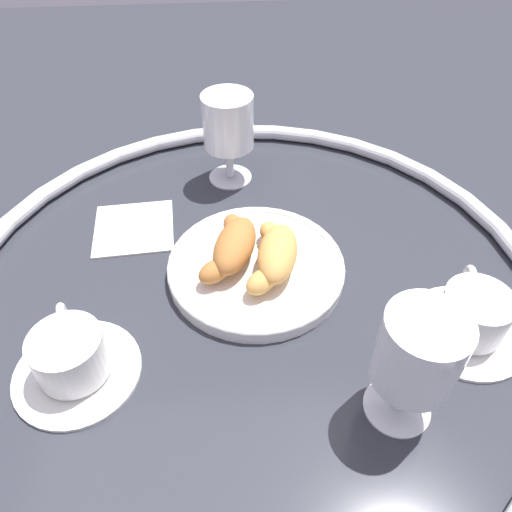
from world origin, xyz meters
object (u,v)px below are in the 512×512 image
Objects in this scene: pastry_plate at (256,267)px; coffee_cup_far at (472,317)px; croissant_small at (232,246)px; juice_glass_right at (228,126)px; coffee_cup_near at (72,358)px; folded_napkin at (134,227)px; juice_glass_left at (417,356)px; croissant_large at (275,254)px.

coffee_cup_far is at bearing -116.05° from pastry_plate.
croissant_small is 0.92× the size of juice_glass_right.
pastry_plate is at bearing -173.70° from juice_glass_right.
coffee_cup_near is at bearing 152.33° from juice_glass_right.
juice_glass_right is at bearing 38.18° from coffee_cup_far.
pastry_plate is 1.62× the size of juice_glass_right.
croissant_small is 0.17m from folded_napkin.
juice_glass_left is (-0.20, -0.13, 0.08)m from pastry_plate.
croissant_small is at bearing 36.35° from juice_glass_left.
pastry_plate is 0.26m from coffee_cup_far.
coffee_cup_near is 0.24m from folded_napkin.
juice_glass_left and juice_glass_right have the same top height.
juice_glass_left reaches higher than croissant_small.
croissant_small is 0.92× the size of juice_glass_left.
coffee_cup_far is 0.97× the size of juice_glass_left.
coffee_cup_far is (-0.12, -0.26, -0.01)m from croissant_small.
juice_glass_left is (-0.09, 0.11, 0.07)m from coffee_cup_far.
pastry_plate is at bearing -57.15° from coffee_cup_near.
pastry_plate is 0.04m from croissant_large.
croissant_small is 0.27m from juice_glass_left.
croissant_large is 0.06m from croissant_small.
croissant_large is 0.98× the size of coffee_cup_far.
coffee_cup_near and coffee_cup_far have the same top height.
juice_glass_right is at bearing -51.65° from folded_napkin.
juice_glass_right is 1.27× the size of folded_napkin.
juice_glass_left is at bearing 129.22° from coffee_cup_far.
juice_glass_left reaches higher than folded_napkin.
pastry_plate is 1.75× the size of croissant_small.
pastry_plate is 0.19m from folded_napkin.
folded_napkin is at bearing 56.89° from croissant_small.
croissant_small is (0.01, 0.03, 0.03)m from pastry_plate.
juice_glass_left is (-0.21, -0.16, 0.05)m from croissant_small.
coffee_cup_near is 1.00× the size of coffee_cup_far.
croissant_small is 1.18× the size of folded_napkin.
juice_glass_right is (0.21, 0.02, 0.08)m from pastry_plate.
juice_glass_left is at bearing -151.58° from croissant_large.
coffee_cup_far is at bearing -118.18° from folded_napkin.
juice_glass_right is at bearing -1.51° from croissant_small.
pastry_plate is at bearing 69.26° from croissant_large.
pastry_plate is 2.06× the size of folded_napkin.
juice_glass_left is at bearing -147.75° from pastry_plate.
coffee_cup_far is at bearing -116.60° from croissant_large.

